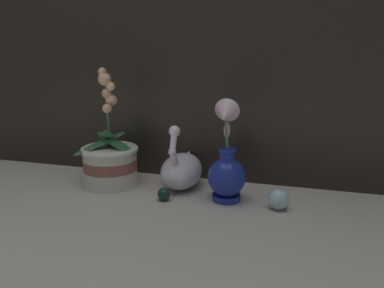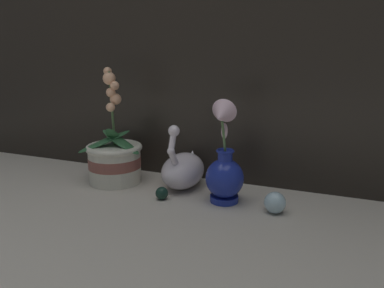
{
  "view_description": "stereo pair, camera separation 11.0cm",
  "coord_description": "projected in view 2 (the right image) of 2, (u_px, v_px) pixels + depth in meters",
  "views": [
    {
      "loc": [
        0.32,
        -0.9,
        0.42
      ],
      "look_at": [
        0.03,
        0.13,
        0.15
      ],
      "focal_mm": 35.0,
      "sensor_mm": 36.0,
      "label": 1
    },
    {
      "loc": [
        0.43,
        -0.86,
        0.42
      ],
      "look_at": [
        0.03,
        0.13,
        0.15
      ],
      "focal_mm": 35.0,
      "sensor_mm": 36.0,
      "label": 2
    }
  ],
  "objects": [
    {
      "name": "orchid_potted_plant",
      "position": [
        115.0,
        157.0,
        1.22
      ],
      "size": [
        0.2,
        0.22,
        0.37
      ],
      "color": "beige",
      "rests_on": "ground_plane"
    },
    {
      "name": "ground_plane",
      "position": [
        164.0,
        207.0,
        1.03
      ],
      "size": [
        2.8,
        2.8,
        0.0
      ],
      "primitive_type": "plane",
      "color": "#BCB2A3"
    },
    {
      "name": "glass_sphere",
      "position": [
        275.0,
        203.0,
        0.99
      ],
      "size": [
        0.06,
        0.06,
        0.06
      ],
      "color": "silver",
      "rests_on": "ground_plane"
    },
    {
      "name": "swan_figurine",
      "position": [
        183.0,
        169.0,
        1.17
      ],
      "size": [
        0.12,
        0.21,
        0.21
      ],
      "color": "white",
      "rests_on": "ground_plane"
    },
    {
      "name": "glass_bauble",
      "position": [
        162.0,
        193.0,
        1.08
      ],
      "size": [
        0.04,
        0.04,
        0.04
      ],
      "color": "#142D23",
      "rests_on": "ground_plane"
    },
    {
      "name": "blue_vase",
      "position": [
        224.0,
        170.0,
        1.04
      ],
      "size": [
        0.11,
        0.13,
        0.3
      ],
      "color": "navy",
      "rests_on": "ground_plane"
    }
  ]
}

